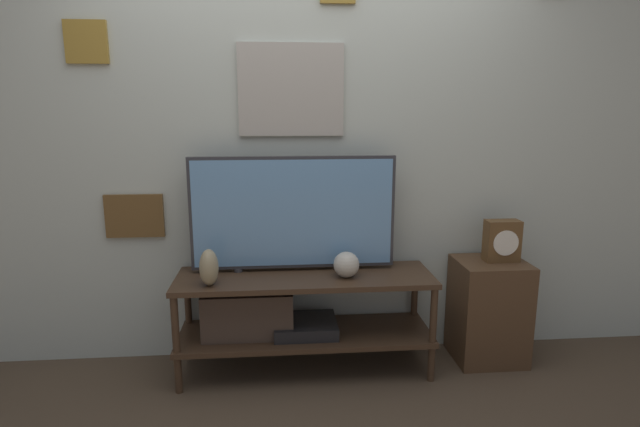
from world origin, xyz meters
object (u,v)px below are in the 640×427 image
object	(u,v)px
mantel_clock	(502,241)
vase_round_glass	(346,265)
television	(293,213)
vase_urn_stoneware	(209,267)

from	to	relation	value
mantel_clock	vase_round_glass	bearing A→B (deg)	-174.25
television	vase_urn_stoneware	world-z (taller)	television
vase_round_glass	mantel_clock	world-z (taller)	mantel_clock
television	vase_urn_stoneware	distance (m)	0.56
television	vase_round_glass	distance (m)	0.42
vase_round_glass	mantel_clock	bearing A→B (deg)	5.75
vase_urn_stoneware	television	bearing A→B (deg)	25.02
vase_urn_stoneware	mantel_clock	distance (m)	1.69
vase_round_glass	vase_urn_stoneware	xyz separation A→B (m)	(-0.75, -0.07, 0.03)
vase_round_glass	mantel_clock	xyz separation A→B (m)	(0.94, 0.09, 0.09)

